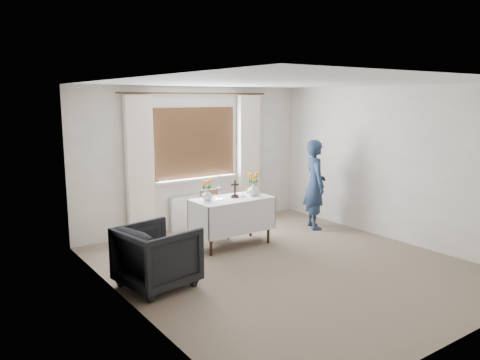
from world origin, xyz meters
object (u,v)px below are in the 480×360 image
flower_vase_right (253,190)px  flower_vase_left (207,195)px  person (315,184)px  wooden_cross (235,189)px  altar_table (232,222)px  armchair (157,256)px  wooden_chair (215,215)px

flower_vase_right → flower_vase_left: bearing=171.7°
person → wooden_cross: (-1.71, 0.03, 0.11)m
altar_table → wooden_cross: (0.07, 0.02, 0.52)m
armchair → person: person is taller
wooden_cross → flower_vase_left: wooden_cross is taller
armchair → wooden_cross: size_ratio=3.13×
person → wooden_cross: size_ratio=5.83×
wooden_cross → wooden_chair: bearing=125.8°
wooden_chair → wooden_cross: 0.68m
person → flower_vase_left: (-2.18, 0.08, 0.06)m
altar_table → armchair: 1.86m
wooden_chair → armchair: size_ratio=0.95×
wooden_chair → flower_vase_left: flower_vase_left is taller
person → flower_vase_left: size_ratio=9.01×
wooden_cross → flower_vase_right: bearing=13.6°
flower_vase_left → armchair: bearing=-144.5°
altar_table → flower_vase_right: 0.62m
flower_vase_left → wooden_chair: bearing=47.0°
flower_vase_left → person: bearing=-2.1°
altar_table → wooden_chair: (-0.02, 0.48, 0.02)m
altar_table → armchair: size_ratio=1.46×
person → altar_table: bearing=114.8°
wooden_chair → person: size_ratio=0.51×
armchair → flower_vase_left: flower_vase_left is taller
armchair → person: (3.45, 0.82, 0.40)m
person → flower_vase_right: size_ratio=8.05×
altar_table → wooden_cross: bearing=17.2°
wooden_cross → flower_vase_right: (0.32, -0.06, -0.04)m
person → flower_vase_left: person is taller
armchair → flower_vase_left: (1.27, 0.91, 0.46)m
person → flower_vase_left: bearing=112.8°
armchair → flower_vase_right: flower_vase_right is taller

